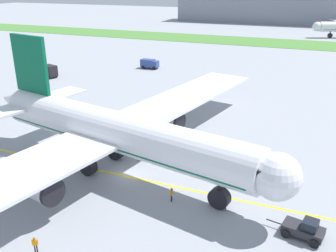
{
  "coord_description": "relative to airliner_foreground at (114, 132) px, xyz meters",
  "views": [
    {
      "loc": [
        21.05,
        -37.88,
        24.0
      ],
      "look_at": [
        1.61,
        9.74,
        3.64
      ],
      "focal_mm": 39.71,
      "sensor_mm": 36.0,
      "label": 1
    }
  ],
  "objects": [
    {
      "name": "ground_plane",
      "position": [
        2.1,
        -0.42,
        -5.69
      ],
      "size": [
        600.0,
        600.0,
        0.0
      ],
      "primitive_type": "plane",
      "color": "#9399A0",
      "rests_on": "ground"
    },
    {
      "name": "apron_taxi_line",
      "position": [
        2.1,
        -0.83,
        -5.68
      ],
      "size": [
        280.0,
        0.36,
        0.01
      ],
      "primitive_type": "cube",
      "color": "yellow",
      "rests_on": "ground"
    },
    {
      "name": "grass_median_strip",
      "position": [
        2.1,
        118.91,
        -5.64
      ],
      "size": [
        320.0,
        24.0,
        0.1
      ],
      "primitive_type": "cube",
      "color": "#4C8438",
      "rests_on": "ground"
    },
    {
      "name": "airliner_foreground",
      "position": [
        0.0,
        0.0,
        0.0
      ],
      "size": [
        47.21,
        74.87,
        16.76
      ],
      "color": "white",
      "rests_on": "ground"
    },
    {
      "name": "pushback_tug",
      "position": [
        24.18,
        -5.04,
        -4.72
      ],
      "size": [
        5.81,
        3.06,
        2.12
      ],
      "color": "#26262B",
      "rests_on": "ground"
    },
    {
      "name": "ground_crew_wingwalker_port",
      "position": [
        9.58,
        -3.96,
        -4.65
      ],
      "size": [
        0.33,
        0.59,
        1.71
      ],
      "color": "black",
      "rests_on": "ground"
    },
    {
      "name": "ground_crew_marshaller_front",
      "position": [
        0.98,
        -16.89,
        -4.65
      ],
      "size": [
        0.55,
        0.42,
        1.71
      ],
      "color": "black",
      "rests_on": "ground"
    },
    {
      "name": "service_truck_baggage_loader",
      "position": [
        -21.75,
        57.71,
        -4.23
      ],
      "size": [
        5.14,
        2.59,
        2.61
      ],
      "color": "#33478C",
      "rests_on": "ground"
    },
    {
      "name": "service_truck_fuel_bowser",
      "position": [
        -41.93,
        38.4,
        -3.98
      ],
      "size": [
        5.56,
        3.87,
        3.21
      ],
      "color": "black",
      "rests_on": "ground"
    },
    {
      "name": "terminal_building",
      "position": [
        6.44,
        193.08,
        3.31
      ],
      "size": [
        134.32,
        20.0,
        18.0
      ],
      "primitive_type": "cube",
      "color": "gray",
      "rests_on": "ground"
    }
  ]
}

